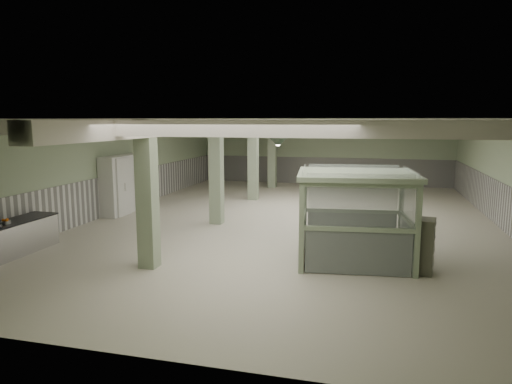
# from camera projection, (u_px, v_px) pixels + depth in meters

# --- Properties ---
(floor) EXTENTS (20.00, 20.00, 0.00)m
(floor) POSITION_uv_depth(u_px,v_px,m) (292.00, 221.00, 16.38)
(floor) COLOR beige
(floor) RESTS_ON ground
(ceiling) EXTENTS (14.00, 20.00, 0.02)m
(ceiling) POSITION_uv_depth(u_px,v_px,m) (293.00, 120.00, 15.82)
(ceiling) COLOR silver
(ceiling) RESTS_ON wall_back
(wall_back) EXTENTS (14.00, 0.02, 3.60)m
(wall_back) POSITION_uv_depth(u_px,v_px,m) (323.00, 152.00, 25.66)
(wall_back) COLOR #A2B793
(wall_back) RESTS_ON floor
(wall_front) EXTENTS (14.00, 0.02, 3.60)m
(wall_front) POSITION_uv_depth(u_px,v_px,m) (172.00, 246.00, 6.53)
(wall_front) COLOR #A2B793
(wall_front) RESTS_ON floor
(wall_left) EXTENTS (0.02, 20.00, 3.60)m
(wall_left) POSITION_uv_depth(u_px,v_px,m) (116.00, 166.00, 17.82)
(wall_left) COLOR #A2B793
(wall_left) RESTS_ON floor
(wall_right) EXTENTS (0.02, 20.00, 3.60)m
(wall_right) POSITION_uv_depth(u_px,v_px,m) (512.00, 177.00, 14.37)
(wall_right) COLOR #A2B793
(wall_right) RESTS_ON floor
(wainscot_left) EXTENTS (0.05, 19.90, 1.50)m
(wainscot_left) POSITION_uv_depth(u_px,v_px,m) (118.00, 193.00, 17.98)
(wainscot_left) COLOR silver
(wainscot_left) RESTS_ON floor
(wainscot_right) EXTENTS (0.05, 19.90, 1.50)m
(wainscot_right) POSITION_uv_depth(u_px,v_px,m) (508.00, 210.00, 14.54)
(wainscot_right) COLOR silver
(wainscot_right) RESTS_ON floor
(wainscot_back) EXTENTS (13.90, 0.05, 1.50)m
(wainscot_back) POSITION_uv_depth(u_px,v_px,m) (323.00, 171.00, 25.80)
(wainscot_back) COLOR silver
(wainscot_back) RESTS_ON floor
(girder) EXTENTS (0.45, 19.90, 0.40)m
(girder) POSITION_uv_depth(u_px,v_px,m) (225.00, 126.00, 16.47)
(girder) COLOR white
(girder) RESTS_ON ceiling
(beam_a) EXTENTS (13.90, 0.35, 0.32)m
(beam_a) POSITION_uv_depth(u_px,v_px,m) (226.00, 129.00, 8.67)
(beam_a) COLOR white
(beam_a) RESTS_ON ceiling
(beam_b) EXTENTS (13.90, 0.35, 0.32)m
(beam_b) POSITION_uv_depth(u_px,v_px,m) (258.00, 127.00, 11.06)
(beam_b) COLOR white
(beam_b) RESTS_ON ceiling
(beam_c) EXTENTS (13.90, 0.35, 0.32)m
(beam_c) POSITION_uv_depth(u_px,v_px,m) (279.00, 126.00, 13.45)
(beam_c) COLOR white
(beam_c) RESTS_ON ceiling
(beam_d) EXTENTS (13.90, 0.35, 0.32)m
(beam_d) POSITION_uv_depth(u_px,v_px,m) (293.00, 125.00, 15.85)
(beam_d) COLOR white
(beam_d) RESTS_ON ceiling
(beam_e) EXTENTS (13.90, 0.35, 0.32)m
(beam_e) POSITION_uv_depth(u_px,v_px,m) (304.00, 124.00, 18.24)
(beam_e) COLOR white
(beam_e) RESTS_ON ceiling
(beam_f) EXTENTS (13.90, 0.35, 0.32)m
(beam_f) POSITION_uv_depth(u_px,v_px,m) (312.00, 124.00, 20.63)
(beam_f) COLOR white
(beam_f) RESTS_ON ceiling
(beam_g) EXTENTS (13.90, 0.35, 0.32)m
(beam_g) POSITION_uv_depth(u_px,v_px,m) (319.00, 123.00, 23.02)
(beam_g) COLOR white
(beam_g) RESTS_ON ceiling
(column_a) EXTENTS (0.42, 0.42, 3.60)m
(column_a) POSITION_uv_depth(u_px,v_px,m) (147.00, 195.00, 10.97)
(column_a) COLOR #90A182
(column_a) RESTS_ON floor
(column_b) EXTENTS (0.42, 0.42, 3.60)m
(column_b) POSITION_uv_depth(u_px,v_px,m) (216.00, 172.00, 15.76)
(column_b) COLOR #90A182
(column_b) RESTS_ON floor
(column_c) EXTENTS (0.42, 0.42, 3.60)m
(column_c) POSITION_uv_depth(u_px,v_px,m) (253.00, 160.00, 20.54)
(column_c) COLOR #90A182
(column_c) RESTS_ON floor
(column_d) EXTENTS (0.42, 0.42, 3.60)m
(column_d) POSITION_uv_depth(u_px,v_px,m) (272.00, 154.00, 24.37)
(column_d) COLOR #90A182
(column_d) RESTS_ON floor
(pendant_front) EXTENTS (0.44, 0.44, 0.22)m
(pendant_front) POSITION_uv_depth(u_px,v_px,m) (278.00, 142.00, 11.00)
(pendant_front) COLOR #2D392B
(pendant_front) RESTS_ON ceiling
(pendant_mid) EXTENTS (0.44, 0.44, 0.22)m
(pendant_mid) POSITION_uv_depth(u_px,v_px,m) (309.00, 135.00, 16.26)
(pendant_mid) COLOR #2D392B
(pendant_mid) RESTS_ON ceiling
(pendant_back) EXTENTS (0.44, 0.44, 0.22)m
(pendant_back) POSITION_uv_depth(u_px,v_px,m) (324.00, 132.00, 21.04)
(pendant_back) COLOR #2D392B
(pendant_back) RESTS_ON ceiling
(orange_bowl) EXTENTS (0.28, 0.28, 0.08)m
(orange_bowl) POSITION_uv_depth(u_px,v_px,m) (6.00, 223.00, 11.86)
(orange_bowl) COLOR #B2B2B7
(orange_bowl) RESTS_ON prep_counter
(walkin_cooler) EXTENTS (1.00, 2.50, 2.29)m
(walkin_cooler) POSITION_uv_depth(u_px,v_px,m) (124.00, 183.00, 17.76)
(walkin_cooler) COLOR silver
(walkin_cooler) RESTS_ON floor
(guard_booth) EXTENTS (3.12, 2.74, 2.39)m
(guard_booth) POSITION_uv_depth(u_px,v_px,m) (356.00, 200.00, 11.44)
(guard_booth) COLOR #91A483
(guard_booth) RESTS_ON floor
(filing_cabinet) EXTENTS (0.52, 0.67, 1.31)m
(filing_cabinet) POSITION_uv_depth(u_px,v_px,m) (424.00, 246.00, 10.70)
(filing_cabinet) COLOR #575849
(filing_cabinet) RESTS_ON floor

